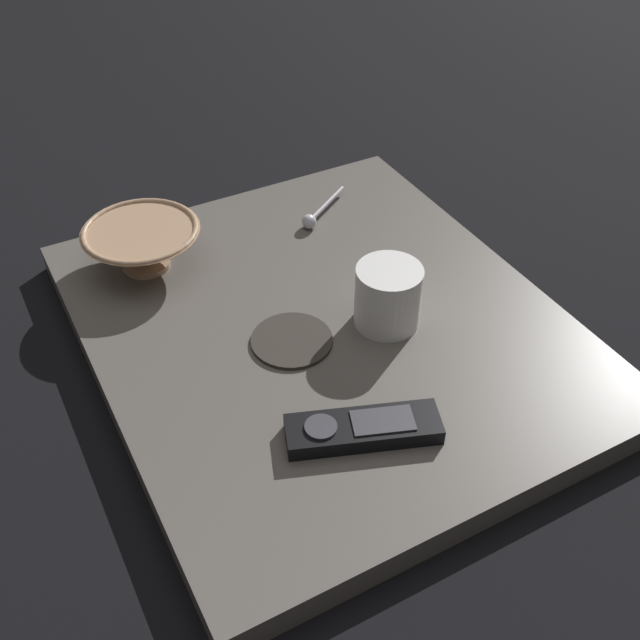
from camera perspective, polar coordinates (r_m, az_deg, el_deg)
The scene contains 7 objects.
ground_plane at distance 1.00m, azimuth 0.29°, elevation -1.56°, with size 6.00×6.00×0.00m, color black.
table at distance 0.98m, azimuth 0.29°, elevation -0.77°, with size 0.66×0.57×0.04m.
cereal_bowl at distance 1.07m, azimuth -13.19°, elevation 5.55°, with size 0.16×0.16×0.06m.
coffee_mug at distance 0.95m, azimuth 5.14°, elevation 1.80°, with size 0.08×0.08×0.08m.
teaspoon at distance 1.14m, azimuth -0.47°, elevation 7.79°, with size 0.07×0.10×0.02m.
tv_remote_near at distance 0.83m, azimuth 3.25°, elevation -8.19°, with size 0.11×0.18×0.02m.
drink_coaster at distance 0.94m, azimuth -2.14°, elevation -1.54°, with size 0.10×0.10×0.01m.
Camera 1 is at (0.64, -0.35, 0.67)m, focal length 42.48 mm.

